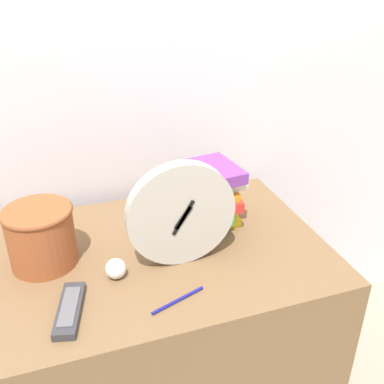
{
  "coord_description": "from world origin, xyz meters",
  "views": [
    {
      "loc": [
        -0.2,
        -0.7,
        1.49
      ],
      "look_at": [
        0.16,
        0.34,
        0.91
      ],
      "focal_mm": 42.0,
      "sensor_mm": 36.0,
      "label": 1
    }
  ],
  "objects_px": {
    "desk_clock": "(181,214)",
    "tv_remote": "(70,310)",
    "basket": "(41,235)",
    "book_stack": "(203,195)",
    "pen": "(178,300)",
    "crumpled_paper_ball": "(116,269)"
  },
  "relations": [
    {
      "from": "desk_clock",
      "to": "book_stack",
      "type": "bearing_deg",
      "value": 53.81
    },
    {
      "from": "desk_clock",
      "to": "tv_remote",
      "type": "height_order",
      "value": "desk_clock"
    },
    {
      "from": "basket",
      "to": "crumpled_paper_ball",
      "type": "xyz_separation_m",
      "value": [
        0.17,
        -0.13,
        -0.06
      ]
    },
    {
      "from": "book_stack",
      "to": "basket",
      "type": "relative_size",
      "value": 1.4
    },
    {
      "from": "desk_clock",
      "to": "book_stack",
      "type": "relative_size",
      "value": 1.13
    },
    {
      "from": "basket",
      "to": "book_stack",
      "type": "bearing_deg",
      "value": 6.18
    },
    {
      "from": "tv_remote",
      "to": "pen",
      "type": "bearing_deg",
      "value": -9.92
    },
    {
      "from": "book_stack",
      "to": "basket",
      "type": "distance_m",
      "value": 0.48
    },
    {
      "from": "tv_remote",
      "to": "crumpled_paper_ball",
      "type": "bearing_deg",
      "value": 37.31
    },
    {
      "from": "basket",
      "to": "crumpled_paper_ball",
      "type": "bearing_deg",
      "value": -36.34
    },
    {
      "from": "basket",
      "to": "pen",
      "type": "distance_m",
      "value": 0.41
    },
    {
      "from": "book_stack",
      "to": "desk_clock",
      "type": "bearing_deg",
      "value": -126.19
    },
    {
      "from": "desk_clock",
      "to": "tv_remote",
      "type": "relative_size",
      "value": 1.59
    },
    {
      "from": "crumpled_paper_ball",
      "to": "desk_clock",
      "type": "bearing_deg",
      "value": 4.56
    },
    {
      "from": "tv_remote",
      "to": "pen",
      "type": "relative_size",
      "value": 1.27
    },
    {
      "from": "tv_remote",
      "to": "desk_clock",
      "type": "bearing_deg",
      "value": 19.78
    },
    {
      "from": "book_stack",
      "to": "tv_remote",
      "type": "height_order",
      "value": "book_stack"
    },
    {
      "from": "book_stack",
      "to": "tv_remote",
      "type": "xyz_separation_m",
      "value": [
        -0.43,
        -0.28,
        -0.09
      ]
    },
    {
      "from": "pen",
      "to": "basket",
      "type": "bearing_deg",
      "value": 137.88
    },
    {
      "from": "desk_clock",
      "to": "pen",
      "type": "bearing_deg",
      "value": -110.82
    },
    {
      "from": "basket",
      "to": "tv_remote",
      "type": "bearing_deg",
      "value": -78.82
    },
    {
      "from": "basket",
      "to": "desk_clock",
      "type": "bearing_deg",
      "value": -17.46
    }
  ]
}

